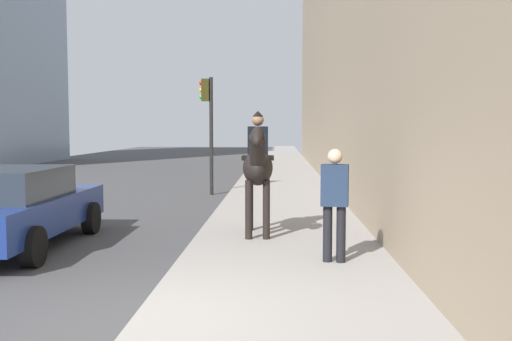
# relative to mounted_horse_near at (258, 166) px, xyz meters

# --- Properties ---
(sidewalk_slab) EXTENTS (120.00, 3.33, 0.12)m
(sidewalk_slab) POSITION_rel_mounted_horse_near_xyz_m (-4.82, -0.50, -1.37)
(sidewalk_slab) COLOR gray
(sidewalk_slab) RESTS_ON ground
(mounted_horse_near) EXTENTS (2.15, 0.61, 2.33)m
(mounted_horse_near) POSITION_rel_mounted_horse_near_xyz_m (0.00, 0.00, 0.00)
(mounted_horse_near) COLOR black
(mounted_horse_near) RESTS_ON sidewalk_slab
(pedestrian_greeting) EXTENTS (0.32, 0.44, 1.70)m
(pedestrian_greeting) POSITION_rel_mounted_horse_near_xyz_m (-2.13, -1.22, -0.33)
(pedestrian_greeting) COLOR black
(pedestrian_greeting) RESTS_ON sidewalk_slab
(car_mid_lane) EXTENTS (4.61, 1.99, 1.44)m
(car_mid_lane) POSITION_rel_mounted_horse_near_xyz_m (-0.83, 4.24, -0.68)
(car_mid_lane) COLOR navy
(car_mid_lane) RESTS_ON ground
(traffic_light_near_curb) EXTENTS (0.20, 0.44, 3.74)m
(traffic_light_near_curb) POSITION_rel_mounted_horse_near_xyz_m (7.62, 1.84, 1.08)
(traffic_light_near_curb) COLOR black
(traffic_light_near_curb) RESTS_ON ground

